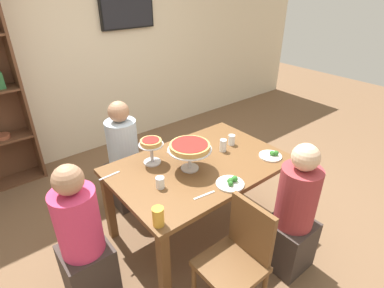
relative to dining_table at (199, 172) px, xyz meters
name	(u,v)px	position (x,y,z in m)	size (l,w,h in m)	color
ground_plane	(198,228)	(0.00, 0.00, -0.65)	(12.00, 12.00, 0.00)	brown
rear_partition	(86,45)	(0.00, 2.20, 0.75)	(8.00, 0.12, 2.80)	beige
dining_table	(199,172)	(0.00, 0.00, 0.00)	(1.49, 0.98, 0.74)	brown
television	(127,10)	(0.56, 2.11, 1.12)	(0.74, 0.05, 0.44)	black
diner_far_left	(125,162)	(-0.32, 0.79, -0.16)	(0.34, 0.34, 1.15)	#382D28
diner_head_west	(84,245)	(-1.07, 0.00, -0.16)	(0.34, 0.34, 1.15)	#382D28
diner_near_right	(293,218)	(0.31, -0.77, -0.16)	(0.34, 0.34, 1.15)	#382D28
chair_near_left	(238,256)	(-0.29, -0.75, -0.16)	(0.40, 0.40, 0.87)	brown
deep_dish_pizza_stand	(190,148)	(-0.11, -0.01, 0.29)	(0.36, 0.36, 0.24)	silver
personal_pizza_stand	(151,146)	(-0.30, 0.27, 0.26)	(0.21, 0.21, 0.22)	silver
salad_plate_near_diner	(271,155)	(0.57, -0.32, 0.11)	(0.20, 0.20, 0.06)	white
salad_plate_far_diner	(231,183)	(-0.01, -0.38, 0.11)	(0.22, 0.22, 0.06)	white
beer_glass_amber_tall	(158,217)	(-0.68, -0.40, 0.16)	(0.08, 0.08, 0.13)	gold
water_glass_clear_near	(232,140)	(0.46, 0.07, 0.14)	(0.06, 0.06, 0.10)	white
water_glass_clear_far	(160,183)	(-0.45, -0.07, 0.14)	(0.07, 0.07, 0.09)	white
water_glass_clear_spare	(223,145)	(0.31, 0.03, 0.15)	(0.06, 0.06, 0.11)	white
cutlery_fork_near	(174,149)	(-0.02, 0.33, 0.09)	(0.18, 0.02, 0.01)	silver
cutlery_knife_near	(204,195)	(-0.25, -0.36, 0.09)	(0.18, 0.02, 0.01)	silver
cutlery_fork_far	(110,176)	(-0.68, 0.31, 0.09)	(0.18, 0.02, 0.01)	silver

